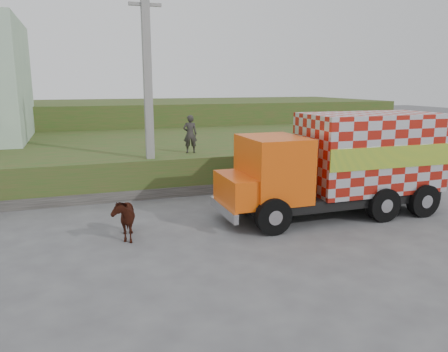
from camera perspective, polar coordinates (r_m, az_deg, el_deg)
name	(u,v)px	position (r m, az deg, el deg)	size (l,w,h in m)	color
ground	(209,228)	(13.58, -1.92, -6.82)	(120.00, 120.00, 0.00)	#474749
embankment	(153,155)	(22.90, -9.29, 2.75)	(40.00, 12.00, 1.50)	#2A541C
embankment_far	(126,121)	(34.62, -12.74, 6.99)	(40.00, 12.00, 3.00)	#2A541C
retaining_strip	(127,195)	(17.11, -12.51, -2.42)	(16.00, 0.50, 0.40)	#595651
utility_pole	(148,91)	(17.12, -9.89, 10.82)	(1.20, 0.30, 8.00)	gray
cargo_truck	(343,163)	(15.16, 15.28, 1.60)	(7.64, 2.67, 3.41)	black
cow	(123,217)	(12.88, -13.09, -5.25)	(0.68, 1.50, 1.26)	#33170C
pedestrian	(190,134)	(18.40, -4.44, 5.49)	(0.58, 0.38, 1.59)	#2B2926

